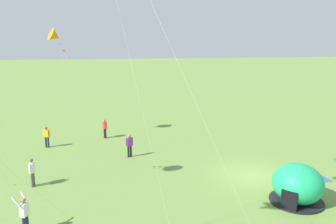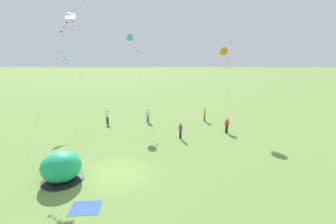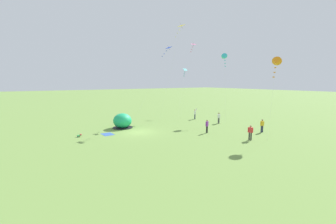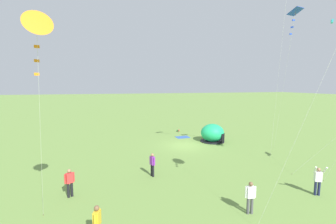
# 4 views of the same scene
# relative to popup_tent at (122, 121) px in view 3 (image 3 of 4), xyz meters

# --- Properties ---
(ground_plane) EXTENTS (300.00, 300.00, 0.00)m
(ground_plane) POSITION_rel_popup_tent_xyz_m (3.68, 0.75, -1.00)
(ground_plane) COLOR olive
(popup_tent) EXTENTS (2.81, 2.81, 2.10)m
(popup_tent) POSITION_rel_popup_tent_xyz_m (0.00, 0.00, 0.00)
(popup_tent) COLOR #1EAD6B
(popup_tent) RESTS_ON ground
(picnic_blanket) EXTENTS (1.78, 1.40, 0.01)m
(picnic_blanket) POSITION_rel_popup_tent_xyz_m (2.64, -3.04, -0.99)
(picnic_blanket) COLOR #3359A5
(picnic_blanket) RESTS_ON ground
(toddler_crawling) EXTENTS (0.30, 0.55, 0.32)m
(toddler_crawling) POSITION_rel_popup_tent_xyz_m (2.16, -6.32, -0.82)
(toddler_crawling) COLOR green
(toddler_crawling) RESTS_ON ground
(person_near_tent) EXTENTS (0.54, 0.38, 1.72)m
(person_near_tent) POSITION_rel_popup_tent_xyz_m (14.19, 9.69, -0.03)
(person_near_tent) COLOR black
(person_near_tent) RESTS_ON ground
(person_strolling) EXTENTS (0.37, 0.55, 1.72)m
(person_strolling) POSITION_rel_popup_tent_xyz_m (8.85, 8.02, -0.03)
(person_strolling) COLOR black
(person_strolling) RESTS_ON ground
(person_flying_kite) EXTENTS (0.72, 0.63, 1.89)m
(person_flying_kite) POSITION_rel_popup_tent_xyz_m (-0.18, 13.49, 0.00)
(person_flying_kite) COLOR #1E2347
(person_flying_kite) RESTS_ON ground
(person_far_back) EXTENTS (0.58, 0.30, 1.72)m
(person_far_back) POSITION_rel_popup_tent_xyz_m (4.96, 14.09, -0.03)
(person_far_back) COLOR #4C4C51
(person_far_back) RESTS_ON ground
(person_with_toddler) EXTENTS (0.34, 0.57, 1.72)m
(person_with_toddler) POSITION_rel_popup_tent_xyz_m (12.48, 14.33, -0.03)
(person_with_toddler) COLOR #1E2347
(person_with_toddler) RESTS_ON ground
(kite_yellow) EXTENTS (2.52, 3.67, 15.84)m
(kite_yellow) POSITION_rel_popup_tent_xyz_m (-0.20, 10.19, 13.91)
(kite_yellow) COLOR silver
(kite_yellow) RESTS_ON ground
(kite_cyan) EXTENTS (3.40, 2.80, 11.30)m
(kite_cyan) POSITION_rel_popup_tent_xyz_m (2.79, 17.23, 9.65)
(kite_cyan) COLOR silver
(kite_cyan) RESTS_ON ground
(kite_blue) EXTENTS (3.69, 5.47, 12.49)m
(kite_blue) POSITION_rel_popup_tent_xyz_m (-2.06, 8.92, 10.71)
(kite_blue) COLOR silver
(kite_blue) RESTS_ON ground
(kite_orange) EXTENTS (1.51, 2.74, 9.48)m
(kite_orange) POSITION_rel_popup_tent_xyz_m (14.48, 13.37, 7.82)
(kite_orange) COLOR silver
(kite_orange) RESTS_ON ground
(kite_teal) EXTENTS (5.00, 5.51, 9.13)m
(kite_teal) POSITION_rel_popup_tent_xyz_m (-5.72, 15.34, 7.49)
(kite_teal) COLOR silver
(kite_teal) RESTS_ON ground
(kite_pink) EXTENTS (2.71, 5.08, 14.09)m
(kite_pink) POSITION_rel_popup_tent_xyz_m (-4.50, 16.29, 12.20)
(kite_pink) COLOR silver
(kite_pink) RESTS_ON ground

